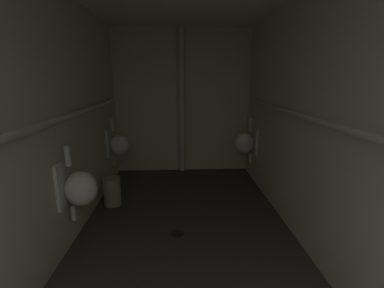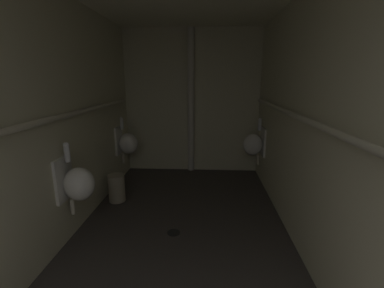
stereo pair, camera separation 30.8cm
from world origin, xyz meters
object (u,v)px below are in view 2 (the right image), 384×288
Objects in this scene: floor_drain at (174,232)px; waste_bin at (117,188)px; urinal_left_far at (127,143)px; urinal_left_mid at (77,183)px; standpipe_back_wall at (191,103)px; urinal_right_mid at (254,144)px.

floor_drain is 0.38× the size of waste_bin.
urinal_left_far is at bearing 94.48° from waste_bin.
urinal_left_mid is 1.13m from floor_drain.
floor_drain is (0.93, -1.51, -0.63)m from urinal_left_far.
urinal_left_far is at bearing 90.00° from urinal_left_mid.
standpipe_back_wall is 1.88m from waste_bin.
urinal_right_mid reaches higher than waste_bin.
urinal_left_mid is 1.00× the size of urinal_right_mid.
urinal_right_mid is 5.39× the size of floor_drain.
urinal_left_mid reaches higher than waste_bin.
urinal_left_mid is 0.31× the size of standpipe_back_wall.
urinal_left_far is at bearing 121.64° from floor_drain.
urinal_left_mid is 5.39× the size of floor_drain.
urinal_right_mid is at bearing 22.28° from waste_bin.
urinal_left_mid is at bearing -93.87° from waste_bin.
urinal_right_mid is 1.99m from floor_drain.
urinal_left_far is 1.00× the size of urinal_right_mid.
urinal_left_mid is 1.68m from urinal_left_far.
urinal_left_far is 1.88m from floor_drain.
urinal_right_mid is (2.03, 0.03, 0.00)m from urinal_left_far.
urinal_left_mid reaches higher than floor_drain.
urinal_left_mid is at bearing -90.00° from urinal_left_far.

